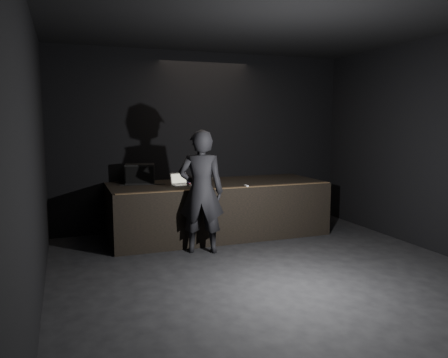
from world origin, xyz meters
TOP-DOWN VIEW (x-y plane):
  - ground at (0.00, 0.00)m, footprint 7.00×7.00m
  - room_walls at (0.00, 0.00)m, footprint 6.10×7.10m
  - stage_riser at (0.00, 2.73)m, footprint 4.00×1.50m
  - riser_lip at (0.00, 2.02)m, footprint 3.92×0.10m
  - stage_monitor at (-1.37, 3.16)m, footprint 0.60×0.49m
  - cable at (-1.37, 2.89)m, footprint 0.80×0.13m
  - laptop at (-0.73, 2.66)m, footprint 0.34×0.32m
  - beer_can at (-0.63, 2.48)m, footprint 0.07×0.07m
  - plastic_cup at (0.04, 3.03)m, footprint 0.09×0.09m
  - wii_remote at (0.31, 2.08)m, footprint 0.05×0.15m
  - person at (-0.61, 1.78)m, footprint 0.85×0.69m

SIDE VIEW (x-z plane):
  - ground at x=0.00m, z-range 0.00..0.00m
  - stage_riser at x=0.00m, z-range 0.00..1.00m
  - riser_lip at x=0.00m, z-range 1.00..1.01m
  - person at x=-0.61m, z-range 0.00..2.01m
  - cable at x=-1.37m, z-range 1.00..1.02m
  - wii_remote at x=0.31m, z-range 1.00..1.03m
  - laptop at x=-0.73m, z-range 0.95..1.16m
  - plastic_cup at x=0.04m, z-range 1.00..1.11m
  - beer_can at x=-0.63m, z-range 1.00..1.17m
  - stage_monitor at x=-1.37m, z-range 1.00..1.36m
  - room_walls at x=0.00m, z-range 0.26..3.78m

